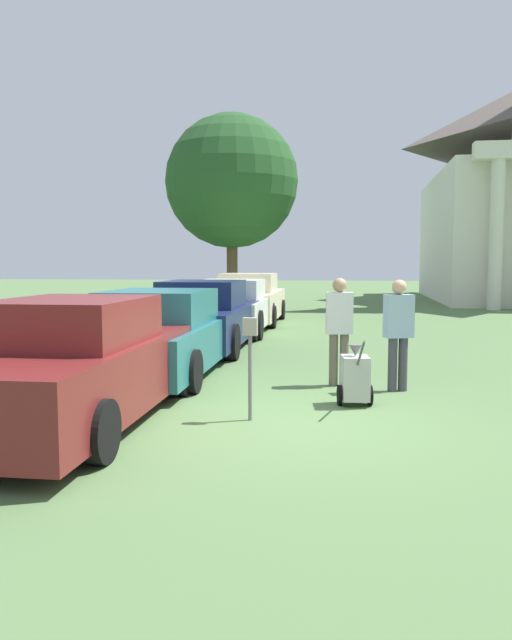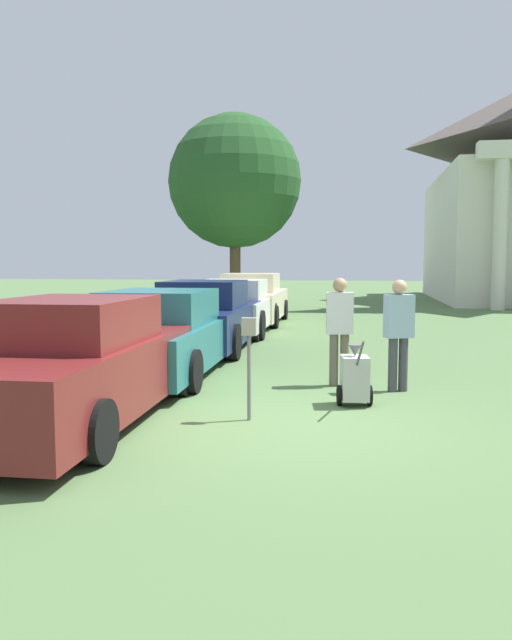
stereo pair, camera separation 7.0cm
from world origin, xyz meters
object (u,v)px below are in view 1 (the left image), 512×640
parked_car_maroon (80,365)px  person_supervisor (398,328)px  parked_car_navy (204,318)px  parking_meter (250,349)px  parked_car_cream (249,300)px  equipment_cart (355,378)px  parked_car_white (232,308)px  parked_car_teal (162,336)px  person_worker (339,325)px

parked_car_maroon → person_supervisor: size_ratio=2.99×
parked_car_navy → parking_meter: (2.06, -6.10, 0.18)m
parked_car_cream → parking_meter: (2.06, -12.23, 0.16)m
parked_car_navy → equipment_cart: (3.36, -5.08, -0.33)m
parked_car_cream → parking_meter: size_ratio=3.75×
parked_car_white → equipment_cart: 8.97m
parked_car_navy → parked_car_teal: bearing=-91.3°
parked_car_white → person_worker: bearing=-67.2°
parked_car_navy → person_worker: 4.84m
parked_car_teal → person_worker: (3.10, -0.56, 0.30)m
parked_car_white → parked_car_navy: bearing=-91.3°
parking_meter → equipment_cart: size_ratio=1.28×
parking_meter → person_worker: bearing=66.6°
equipment_cart → parked_car_maroon: bearing=-165.3°
parked_car_teal → parked_car_white: size_ratio=1.10×
person_worker → equipment_cart: bearing=95.0°
parked_car_maroon → parked_car_cream: parked_car_cream is taller
parked_car_white → person_supervisor: 8.28m
parked_car_cream → parking_meter: bearing=-81.7°
person_supervisor → equipment_cart: (-0.65, -1.07, -0.58)m
parking_meter → person_worker: size_ratio=0.75×
parked_car_white → equipment_cart: size_ratio=4.64×
parking_meter → parked_car_white: bearing=102.5°
parked_car_teal → equipment_cart: 3.88m
parked_car_white → person_supervisor: size_ratio=2.73×
parked_car_white → parking_meter: (2.06, -9.34, 0.20)m
parked_car_navy → equipment_cart: parked_car_navy is taller
parked_car_teal → parked_car_white: (-0.00, 6.38, 0.02)m
parked_car_white → parked_car_teal: bearing=-91.3°
parked_car_navy → person_worker: (3.10, -3.71, 0.26)m
parked_car_teal → parking_meter: 3.61m
person_worker → person_supervisor: size_ratio=1.01×
equipment_cart → parked_car_white: bearing=103.9°
parked_car_cream → person_supervisor: bearing=-69.7°
parked_car_navy → parked_car_maroon: bearing=-91.3°
parked_car_navy → person_worker: person_worker is taller
parked_car_cream → person_worker: (3.10, -9.83, 0.24)m
person_worker → equipment_cart: size_ratio=1.72×
parked_car_navy → parked_car_white: bearing=88.7°
parked_car_white → parking_meter: parked_car_white is taller
parked_car_cream → parking_meter: 12.40m
parked_car_teal → parked_car_navy: bearing=88.7°
parked_car_maroon → parked_car_navy: 6.48m
parked_car_white → equipment_cart: parked_car_white is taller
equipment_cart → person_worker: bearing=92.5°
parked_car_maroon → parking_meter: 2.11m
parked_car_teal → parked_car_white: bearing=88.7°
parked_car_teal → parked_car_cream: parked_car_cream is taller
parked_car_teal → person_worker: 3.17m
parked_car_cream → parked_car_navy: bearing=-91.3°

